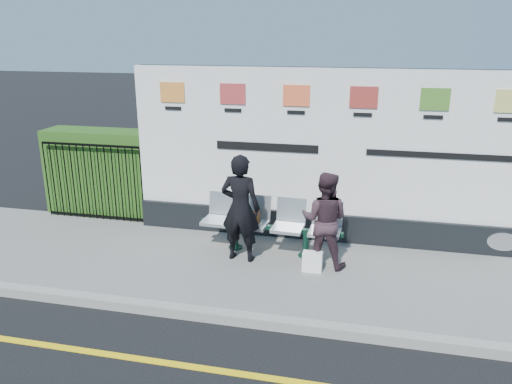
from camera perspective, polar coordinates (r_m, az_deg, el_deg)
ground at (r=5.89m, az=4.47°, el=-20.87°), size 80.00×80.00×0.00m
pavement at (r=7.96m, az=7.16°, el=-9.37°), size 14.00×3.00×0.12m
kerb at (r=6.66m, az=5.80°, el=-15.09°), size 14.00×0.18×0.14m
yellow_line at (r=5.89m, az=4.47°, el=-20.83°), size 14.00×0.10×0.01m
billboard at (r=8.71m, az=11.69°, el=2.42°), size 8.00×0.30×3.00m
hedge at (r=10.61m, az=-16.93°, el=2.24°), size 2.35×0.70×1.70m
railing at (r=10.26m, az=-18.10°, el=1.14°), size 2.05×0.06×1.54m
bench at (r=8.43m, az=1.60°, el=-5.30°), size 2.36×0.71×0.50m
woman_left at (r=7.96m, az=-1.80°, el=-1.86°), size 0.67×0.47×1.76m
woman_right at (r=7.85m, az=7.83°, el=-3.17°), size 0.81×0.66×1.54m
handbag_brown at (r=8.37m, az=-0.41°, el=-2.88°), size 0.27×0.15×0.20m
carrier_bag_white at (r=7.88m, az=6.46°, el=-7.91°), size 0.31×0.18×0.31m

